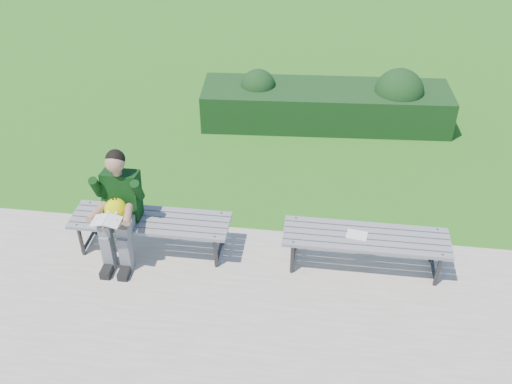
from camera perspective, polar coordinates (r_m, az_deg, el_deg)
name	(u,v)px	position (r m, az deg, el deg)	size (l,w,h in m)	color
ground	(258,231)	(7.00, 0.22, -3.88)	(80.00, 80.00, 0.00)	#397F1B
walkway	(236,344)	(5.77, -2.03, -14.91)	(30.00, 3.50, 0.02)	#B7AF98
hedge	(332,103)	(9.16, 7.64, 8.84)	(3.91, 1.22, 0.95)	#104214
bench_left	(150,223)	(6.57, -10.51, -3.05)	(1.80, 0.50, 0.46)	gray
bench_right	(366,240)	(6.35, 10.91, -4.71)	(1.80, 0.50, 0.46)	gray
seated_boy	(118,205)	(6.41, -13.60, -1.26)	(0.56, 0.76, 1.31)	slate
paper_sheet	(357,235)	(6.30, 10.06, -4.25)	(0.24, 0.20, 0.01)	white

